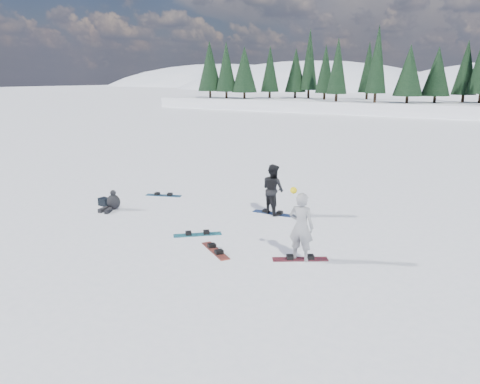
% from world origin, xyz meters
% --- Properties ---
extents(ground, '(420.00, 420.00, 0.00)m').
position_xyz_m(ground, '(0.00, 0.00, 0.00)').
color(ground, white).
rests_on(ground, ground).
extents(alpine_backdrop, '(412.50, 227.00, 53.20)m').
position_xyz_m(alpine_backdrop, '(-11.72, 189.16, -13.97)').
color(alpine_backdrop, white).
rests_on(alpine_backdrop, ground).
extents(snowboarder_woman, '(0.71, 0.48, 2.03)m').
position_xyz_m(snowboarder_woman, '(1.76, -0.87, 0.95)').
color(snowboarder_woman, '#A1A1A6').
rests_on(snowboarder_woman, ground).
extents(snowboarder_man, '(1.09, 0.99, 1.83)m').
position_xyz_m(snowboarder_man, '(-0.91, 2.65, 0.91)').
color(snowboarder_man, black).
rests_on(snowboarder_man, ground).
extents(seated_rider, '(0.65, 0.95, 0.74)m').
position_xyz_m(seated_rider, '(-6.26, 0.02, 0.29)').
color(seated_rider, black).
rests_on(seated_rider, ground).
extents(gear_bag, '(0.47, 0.33, 0.30)m').
position_xyz_m(gear_bag, '(-6.96, 0.26, 0.15)').
color(gear_bag, black).
rests_on(gear_bag, ground).
extents(snowboard_woman, '(1.41, 1.05, 0.03)m').
position_xyz_m(snowboard_woman, '(1.76, -0.87, 0.01)').
color(snowboard_woman, maroon).
rests_on(snowboard_woman, ground).
extents(snowboard_man, '(1.51, 0.36, 0.03)m').
position_xyz_m(snowboard_man, '(-0.91, 2.65, 0.01)').
color(snowboard_man, navy).
rests_on(snowboard_man, ground).
extents(snowboard_loose_b, '(1.40, 1.07, 0.03)m').
position_xyz_m(snowboard_loose_b, '(-0.57, -1.54, 0.01)').
color(snowboard_loose_b, maroon).
rests_on(snowboard_loose_b, ground).
extents(snowboard_loose_c, '(1.51, 0.78, 0.03)m').
position_xyz_m(snowboard_loose_c, '(-6.02, 2.61, 0.01)').
color(snowboard_loose_c, '#175682').
rests_on(snowboard_loose_c, ground).
extents(snowboard_loose_a, '(1.31, 1.20, 0.03)m').
position_xyz_m(snowboard_loose_a, '(-1.84, -0.67, 0.01)').
color(snowboard_loose_a, teal).
rests_on(snowboard_loose_a, ground).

